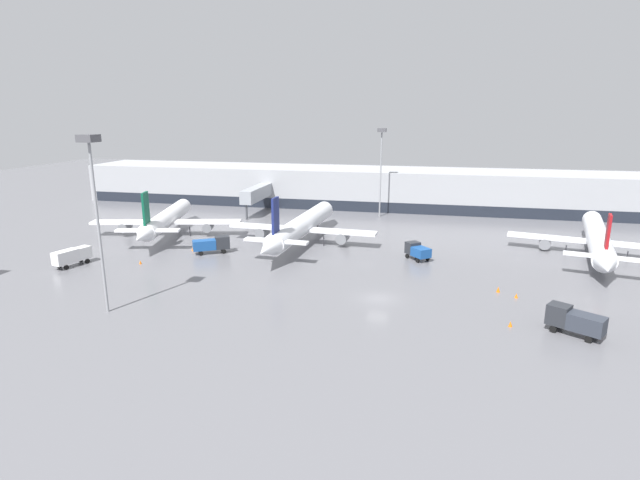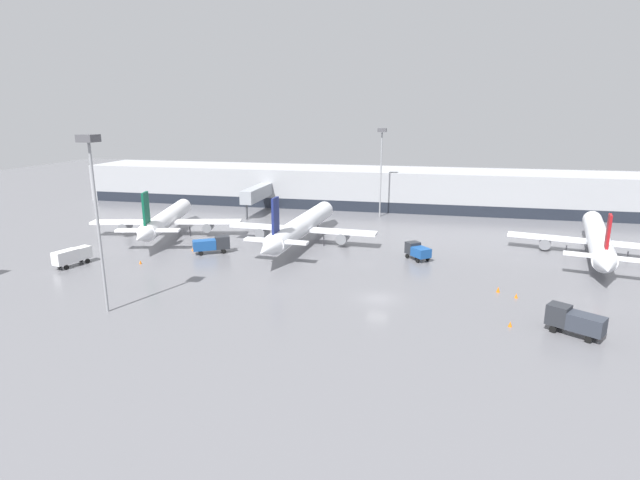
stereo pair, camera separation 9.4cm
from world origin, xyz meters
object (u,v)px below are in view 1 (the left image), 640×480
Objects in this scene: parked_jet_0 at (166,219)px; service_truck_0 at (72,256)px; parked_jet_1 at (597,238)px; traffic_cone_4 at (140,262)px; service_truck_1 at (212,244)px; service_truck_3 at (417,250)px; apron_light_mast_3 at (381,148)px; traffic_cone_0 at (516,296)px; apron_light_mast_5 at (93,176)px; traffic_cone_3 at (193,248)px; parked_jet_2 at (302,226)px; traffic_cone_1 at (510,324)px; traffic_cone_2 at (498,289)px; service_truck_2 at (575,320)px.

parked_jet_0 is 20.72m from service_truck_0.
parked_jet_1 reaches higher than traffic_cone_4.
service_truck_1 reaches higher than service_truck_3.
traffic_cone_0 is at bearing -64.65° from apron_light_mast_3.
parked_jet_1 reaches higher than traffic_cone_0.
service_truck_3 is at bearing 40.51° from apron_light_mast_5.
service_truck_0 is 0.31× the size of apron_light_mast_3.
parked_jet_1 is at bearing -111.71° from service_truck_3.
traffic_cone_3 is at bearing 63.45° from traffic_cone_4.
service_truck_0 is 63.02m from apron_light_mast_3.
parked_jet_2 is 66.19× the size of traffic_cone_4.
apron_light_mast_3 reaches higher than service_truck_1.
traffic_cone_1 is 52.53m from traffic_cone_4.
traffic_cone_3 is at bearing 156.54° from traffic_cone_1.
traffic_cone_0 is 53.19m from traffic_cone_4.
parked_jet_2 is 35.74m from traffic_cone_2.
service_truck_3 reaches higher than traffic_cone_2.
service_truck_3 is (-16.60, 23.90, -0.18)m from service_truck_2.
parked_jet_2 reaches higher than parked_jet_0.
apron_light_mast_3 is (-25.79, 55.59, 13.24)m from service_truck_2.
apron_light_mast_3 is at bearing -26.23° from service_truck_0.
traffic_cone_2 is at bearing 20.34° from apron_light_mast_5.
service_truck_3 is (-27.84, -8.92, -1.25)m from parked_jet_1.
service_truck_2 reaches higher than traffic_cone_0.
apron_light_mast_3 reaches higher than traffic_cone_3.
parked_jet_2 is (25.75, 0.18, -0.01)m from parked_jet_0.
parked_jet_0 is 18.12m from traffic_cone_4.
parked_jet_1 is 2.00× the size of apron_light_mast_3.
parked_jet_0 is at bearing 43.50° from service_truck_3.
service_truck_1 is at bearing 155.58° from traffic_cone_1.
parked_jet_2 is 6.60× the size of service_truck_2.
traffic_cone_0 is 52.74m from apron_light_mast_3.
traffic_cone_2 is (-0.02, 10.76, 0.05)m from traffic_cone_1.
service_truck_1 is (13.27, -9.30, -1.53)m from parked_jet_0.
parked_jet_2 reaches higher than traffic_cone_3.
service_truck_3 is (49.83, 14.62, -0.15)m from service_truck_0.
service_truck_1 is at bearing -123.38° from apron_light_mast_3.
traffic_cone_3 reaches higher than traffic_cone_0.
parked_jet_0 is 63.38m from traffic_cone_1.
traffic_cone_0 is 51.06m from apron_light_mast_5.
apron_light_mast_3 is (23.29, 35.36, 13.31)m from service_truck_1.
service_truck_3 is at bearing -24.27° from service_truck_1.
parked_jet_1 is 52.94× the size of traffic_cone_2.
service_truck_2 is 10.02× the size of traffic_cone_4.
apron_light_mast_3 reaches higher than service_truck_0.
parked_jet_1 reaches higher than traffic_cone_2.
service_truck_2 is 7.94× the size of traffic_cone_3.
service_truck_2 is 12.98m from traffic_cone_2.
traffic_cone_3 is (-48.81, 11.24, 0.07)m from traffic_cone_0.
parked_jet_2 is 39.47m from apron_light_mast_5.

